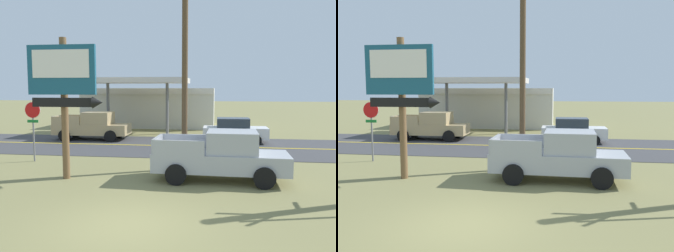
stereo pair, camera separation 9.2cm
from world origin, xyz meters
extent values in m
plane|color=olive|center=(0.00, 0.00, 0.00)|extent=(180.00, 180.00, 0.00)
cube|color=#3D3D3F|center=(0.00, 13.00, 0.01)|extent=(140.00, 8.00, 0.02)
cube|color=gold|center=(0.00, 13.00, 0.02)|extent=(126.00, 0.20, 0.01)
cylinder|color=brown|center=(-3.63, 4.46, 2.79)|extent=(0.28, 0.28, 5.57)
cube|color=#19516B|center=(-3.63, 4.28, 4.32)|extent=(2.72, 0.16, 1.91)
cube|color=white|center=(-3.63, 4.19, 4.55)|extent=(2.28, 0.03, 1.07)
cube|color=black|center=(-3.63, 4.28, 3.07)|extent=(2.45, 0.12, 0.36)
cone|color=black|center=(-2.21, 4.28, 3.07)|extent=(0.40, 0.44, 0.44)
cylinder|color=slate|center=(-6.61, 7.46, 1.10)|extent=(0.08, 0.08, 2.20)
cylinder|color=red|center=(-6.61, 7.43, 2.55)|extent=(0.76, 0.03, 0.76)
cylinder|color=white|center=(-6.61, 7.45, 2.55)|extent=(0.80, 0.01, 0.80)
cube|color=#19722D|center=(-6.61, 7.43, 2.00)|extent=(0.56, 0.03, 0.14)
cylinder|color=brown|center=(0.90, 6.84, 4.83)|extent=(0.26, 0.26, 9.67)
cube|color=beige|center=(-3.97, 24.91, 1.80)|extent=(12.00, 6.00, 3.60)
cube|color=silver|center=(-3.97, 21.86, 3.35)|extent=(12.00, 0.12, 0.50)
cube|color=silver|center=(-3.97, 18.91, 4.20)|extent=(8.00, 5.00, 0.40)
cylinder|color=slate|center=(-6.37, 18.91, 2.10)|extent=(0.24, 0.24, 4.20)
cylinder|color=slate|center=(-1.57, 18.91, 2.10)|extent=(0.24, 0.24, 4.20)
cube|color=#A8AAAF|center=(2.48, 5.01, 0.76)|extent=(5.26, 2.13, 0.72)
cube|color=#A8AAAF|center=(2.93, 4.99, 1.54)|extent=(1.96, 1.86, 0.84)
cube|color=#28333D|center=(3.82, 4.96, 1.54)|extent=(0.16, 1.66, 0.71)
cube|color=#A8AAAF|center=(0.99, 5.98, 1.40)|extent=(1.95, 0.19, 0.56)
cube|color=#A8AAAF|center=(0.93, 4.14, 1.40)|extent=(1.95, 0.19, 0.56)
cube|color=#A8AAAF|center=(-0.02, 5.09, 1.40)|extent=(0.18, 1.88, 0.56)
cylinder|color=black|center=(4.12, 5.93, 0.40)|extent=(0.81, 0.31, 0.80)
cylinder|color=black|center=(4.06, 3.97, 0.40)|extent=(0.81, 0.31, 0.80)
cylinder|color=black|center=(0.90, 6.04, 0.40)|extent=(0.81, 0.31, 0.80)
cylinder|color=black|center=(0.84, 4.08, 0.40)|extent=(0.81, 0.31, 0.80)
cube|color=tan|center=(-6.34, 15.00, 0.76)|extent=(5.20, 1.96, 0.72)
cube|color=tan|center=(-5.89, 15.00, 1.54)|extent=(1.90, 1.80, 0.84)
cube|color=#28333D|center=(-5.00, 15.00, 1.54)|extent=(0.10, 1.66, 0.71)
cube|color=tan|center=(-7.87, 15.92, 1.40)|extent=(1.95, 0.12, 0.56)
cube|color=tan|center=(-7.87, 14.08, 1.40)|extent=(1.95, 0.12, 0.56)
cube|color=tan|center=(-8.84, 15.00, 1.40)|extent=(0.12, 1.88, 0.56)
cylinder|color=black|center=(-4.73, 15.98, 0.40)|extent=(0.80, 0.28, 0.80)
cylinder|color=black|center=(-4.73, 14.02, 0.40)|extent=(0.80, 0.28, 0.80)
cylinder|color=black|center=(-7.96, 15.98, 0.40)|extent=(0.80, 0.28, 0.80)
cylinder|color=black|center=(-7.96, 14.02, 0.40)|extent=(0.80, 0.28, 0.80)
cube|color=silver|center=(3.53, 15.00, 0.68)|extent=(4.20, 1.76, 0.72)
cube|color=#2D3842|center=(3.38, 15.00, 1.34)|extent=(2.10, 1.56, 0.60)
cylinder|color=black|center=(4.83, 15.88, 0.32)|extent=(0.64, 0.24, 0.64)
cylinder|color=black|center=(4.83, 14.12, 0.32)|extent=(0.64, 0.24, 0.64)
cylinder|color=black|center=(2.23, 15.88, 0.32)|extent=(0.64, 0.24, 0.64)
cylinder|color=black|center=(2.23, 14.12, 0.32)|extent=(0.64, 0.24, 0.64)
camera|label=1|loc=(2.35, -8.97, 3.62)|focal=38.33mm
camera|label=2|loc=(2.44, -8.96, 3.62)|focal=38.33mm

